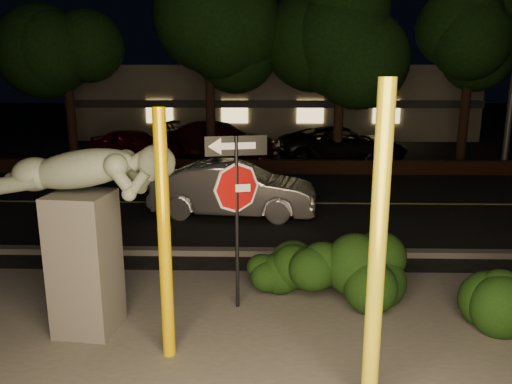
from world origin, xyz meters
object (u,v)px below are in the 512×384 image
Objects in this scene: yellow_pole_left at (164,239)px; sculpture at (85,219)px; silver_sedan at (234,189)px; parked_car_darkred at (219,139)px; yellow_pole_right at (377,257)px; parked_car_dark at (342,145)px; parked_car_red at (135,145)px; signpost at (237,188)px.

yellow_pole_left is 1.38m from sculpture.
parked_car_darkred reaches higher than silver_sedan.
silver_sedan is (-1.99, 7.63, -1.09)m from yellow_pole_right.
parked_car_dark is at bearing 74.85° from sculpture.
yellow_pole_left is at bearing -21.15° from sculpture.
silver_sedan is 0.81× the size of parked_car_darkred.
yellow_pole_right is at bearing -18.15° from sculpture.
silver_sedan is 9.34m from parked_car_red.
signpost reaches higher than parked_car_darkred.
parked_car_dark is at bearing 62.43° from signpost.
silver_sedan is 0.80× the size of parked_car_dark.
parked_car_dark is (8.58, -0.13, 0.06)m from parked_car_red.
signpost is 0.52× the size of parked_car_dark.
parked_car_red is 3.66m from parked_car_darkred.
signpost reaches higher than parked_car_dark.
yellow_pole_left is 2.60m from yellow_pole_right.
parked_car_red is (-5.11, 13.30, -1.26)m from signpost.
silver_sedan is at bearing 146.57° from parked_car_dark.
yellow_pole_left is at bearing -133.02° from signpost.
yellow_pole_right is 1.32× the size of sculpture.
parked_car_darkred is 0.99× the size of parked_car_dark.
parked_car_dark is at bearing -66.07° from parked_car_red.
sculpture is 0.65× the size of silver_sedan.
parked_car_darkred is at bearing 95.18° from sculpture.
parked_car_darkred is (0.33, 15.38, -0.92)m from sculpture.
yellow_pole_left reaches higher than parked_car_dark.
silver_sedan is at bearing -124.99° from parked_car_red.
parked_car_dark is at bearing 73.60° from yellow_pole_left.
parked_car_darkred is (-1.69, 14.63, -1.18)m from signpost.
yellow_pole_left is 1.19× the size of sculpture.
parked_car_red is (-4.69, 8.07, -0.02)m from silver_sedan.
yellow_pole_left is 0.77× the size of silver_sedan.
sculpture is at bearing 170.93° from silver_sedan.
yellow_pole_right is 17.10m from parked_car_red.
yellow_pole_left is 6.69m from silver_sedan.
signpost is 2.18m from sculpture.
yellow_pole_left is at bearing -177.37° from silver_sedan.
yellow_pole_right is 3.97m from sculpture.
yellow_pole_left is at bearing -163.09° from parked_car_darkred.
parked_car_dark reaches higher than parked_car_red.
signpost is at bearing 26.73° from sculpture.
sculpture reaches higher than parked_car_dark.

